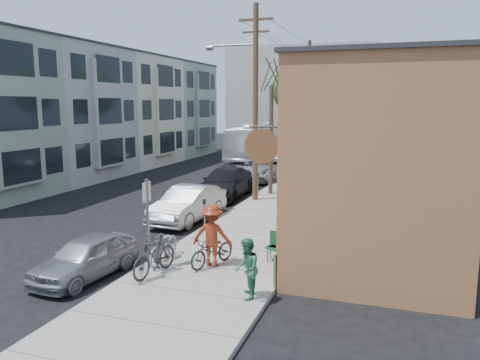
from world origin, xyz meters
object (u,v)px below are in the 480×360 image
(tree_leafy_far, at_px, (318,91))
(car_1, at_px, (188,204))
(cyclist, at_px, (212,235))
(car_3, at_px, (263,168))
(sign_post, at_px, (148,215))
(tree_bare, at_px, (271,140))
(utility_pole_near, at_px, (254,99))
(parking_meter_far, at_px, (258,180))
(parked_bike_a, at_px, (154,256))
(car_4, at_px, (282,159))
(tree_leafy_mid, at_px, (300,89))
(patio_chair_a, at_px, (275,248))
(patron_grey, at_px, (284,212))
(car_0, at_px, (86,257))
(patron_green, at_px, (247,269))
(parked_bike_b, at_px, (164,246))
(bus, at_px, (257,141))
(patio_chair_b, at_px, (275,246))
(parking_meter_near, at_px, (204,209))
(car_2, at_px, (225,183))

(tree_leafy_far, xyz_separation_m, car_1, (-2.00, -22.40, -5.51))
(cyclist, distance_m, car_3, 17.87)
(sign_post, relative_size, tree_bare, 0.46)
(utility_pole_near, bearing_deg, parking_meter_far, 96.62)
(utility_pole_near, relative_size, parked_bike_a, 5.09)
(car_3, distance_m, car_4, 5.93)
(tree_leafy_far, bearing_deg, tree_leafy_mid, -90.00)
(tree_leafy_mid, distance_m, parked_bike_a, 21.90)
(tree_leafy_far, relative_size, patio_chair_a, 9.68)
(parked_bike_a, bearing_deg, utility_pole_near, 101.33)
(tree_leafy_mid, xyz_separation_m, patron_grey, (2.70, -15.90, -5.14))
(parking_meter_far, bearing_deg, car_0, -96.23)
(tree_leafy_mid, distance_m, patron_green, 22.77)
(sign_post, distance_m, cyclist, 2.09)
(patron_green, bearing_deg, car_3, 178.49)
(parking_meter_far, relative_size, parked_bike_a, 0.63)
(patron_green, bearing_deg, sign_post, -125.41)
(car_3, bearing_deg, parked_bike_b, -81.45)
(utility_pole_near, relative_size, car_4, 2.06)
(patron_green, xyz_separation_m, bus, (-9.15, 31.50, 0.72))
(parking_meter_far, bearing_deg, patio_chair_a, -70.61)
(tree_leafy_mid, distance_m, cyclist, 20.58)
(tree_bare, bearing_deg, tree_leafy_far, 90.00)
(tree_leafy_far, distance_m, patio_chair_a, 27.56)
(patron_grey, bearing_deg, patio_chair_b, -0.01)
(parking_meter_near, xyz_separation_m, tree_bare, (0.55, 8.26, 2.18))
(car_0, height_order, bus, bus)
(patio_chair_a, xyz_separation_m, cyclist, (-1.75, -1.06, 0.54))
(car_3, xyz_separation_m, bus, (-4.00, 11.91, 0.84))
(parking_meter_far, height_order, car_4, car_4)
(patio_chair_b, xyz_separation_m, car_4, (-5.14, 22.24, 0.21))
(parking_meter_far, xyz_separation_m, patio_chair_b, (3.61, -10.23, -0.39))
(parked_bike_b, relative_size, car_2, 0.36)
(parked_bike_a, relative_size, car_1, 0.42)
(patio_chair_a, relative_size, cyclist, 0.45)
(parked_bike_b, xyz_separation_m, car_4, (-1.82, 23.62, 0.12))
(car_4, bearing_deg, parked_bike_a, -83.44)
(sign_post, xyz_separation_m, tree_leafy_far, (0.45, 28.63, 4.45))
(tree_leafy_far, relative_size, patio_chair_b, 9.68)
(car_4, bearing_deg, patio_chair_a, -75.29)
(patio_chair_b, relative_size, parked_bike_a, 0.45)
(parked_bike_b, xyz_separation_m, car_3, (-1.75, 17.69, 0.16))
(utility_pole_near, bearing_deg, parked_bike_a, -87.78)
(cyclist, bearing_deg, tree_leafy_far, -92.51)
(parking_meter_far, height_order, bus, bus)
(cyclist, xyz_separation_m, car_0, (-3.36, -1.81, -0.49))
(parking_meter_far, distance_m, parked_bike_b, 11.63)
(sign_post, xyz_separation_m, patio_chair_a, (3.56, 1.84, -1.24))
(tree_bare, relative_size, patron_green, 3.76)
(parked_bike_a, relative_size, bus, 0.16)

